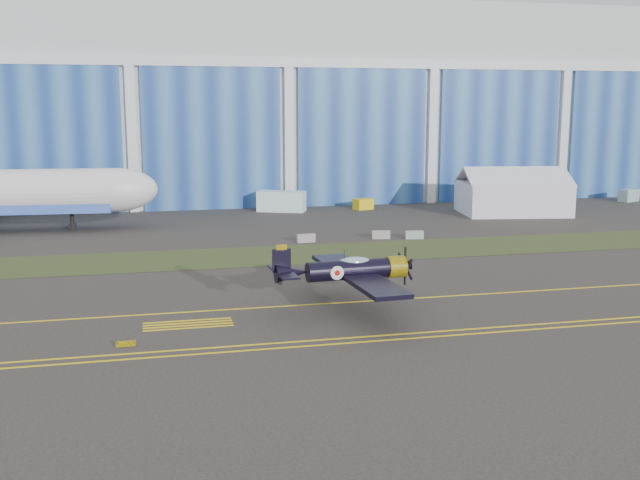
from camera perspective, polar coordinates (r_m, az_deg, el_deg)
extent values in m
plane|color=#38332E|center=(62.92, 6.16, -3.29)|extent=(260.00, 260.00, 0.00)
cube|color=#475128|center=(75.96, 2.68, -0.89)|extent=(260.00, 10.00, 0.02)
cube|color=silver|center=(131.30, -4.29, 10.33)|extent=(220.00, 45.00, 30.00)
cube|color=#204290|center=(108.93, -2.38, 7.76)|extent=(220.00, 0.60, 20.00)
cube|color=silver|center=(108.95, -2.41, 13.33)|extent=(220.00, 0.70, 1.20)
cube|color=yellow|center=(58.36, 7.78, -4.38)|extent=(200.00, 0.20, 0.02)
cube|color=yellow|center=(49.95, 11.68, -7.00)|extent=(80.00, 0.20, 0.02)
cube|color=yellow|center=(50.82, 11.21, -6.69)|extent=(80.00, 0.20, 0.02)
cube|color=yellow|center=(47.94, -14.57, -7.65)|extent=(1.20, 0.15, 0.35)
cube|color=#CDF2F4|center=(104.97, -2.96, 2.96)|extent=(7.08, 5.08, 2.85)
cube|color=yellow|center=(107.18, 3.32, 2.75)|extent=(3.00, 2.42, 1.51)
cube|color=#87A8A5|center=(125.46, 22.46, 3.17)|extent=(3.56, 2.73, 1.90)
cube|color=gray|center=(81.11, -1.08, 0.14)|extent=(2.03, 0.71, 0.90)
cube|color=gray|center=(83.54, 4.67, 0.40)|extent=(2.07, 0.92, 0.90)
cube|color=#8A9F91|center=(83.84, 7.20, 0.39)|extent=(2.07, 0.90, 0.90)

